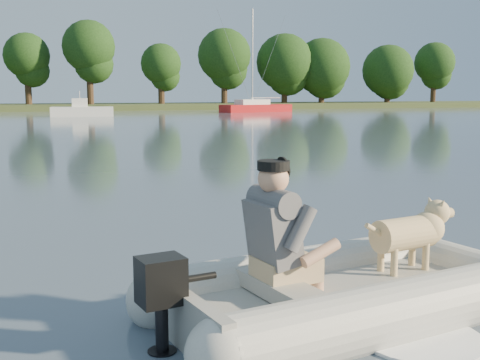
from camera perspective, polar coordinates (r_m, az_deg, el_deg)
name	(u,v)px	position (r m, az deg, el deg)	size (l,w,h in m)	color
water	(303,291)	(5.80, 5.95, -10.45)	(160.00, 160.00, 0.00)	slate
shore_bank	(53,108)	(67.02, -17.28, 6.58)	(160.00, 12.00, 0.70)	#47512D
treeline	(130,60)	(66.93, -10.41, 11.15)	(91.06, 7.35, 9.27)	#332316
dinghy	(350,241)	(5.20, 10.43, -5.72)	(4.80, 3.35, 1.42)	#ADADA8
man	(275,227)	(4.78, 3.36, -4.50)	(0.75, 0.64, 1.11)	#57565B
dog	(404,240)	(5.69, 15.29, -5.47)	(0.96, 0.34, 0.64)	tan
outboard_motor	(161,309)	(4.44, -7.46, -12.05)	(0.43, 0.30, 0.81)	black
motorboat	(82,104)	(48.19, -14.73, 6.95)	(4.84, 1.86, 2.05)	white
sailboat	(255,107)	(57.38, 1.47, 6.89)	(7.34, 3.79, 9.68)	#AB1316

